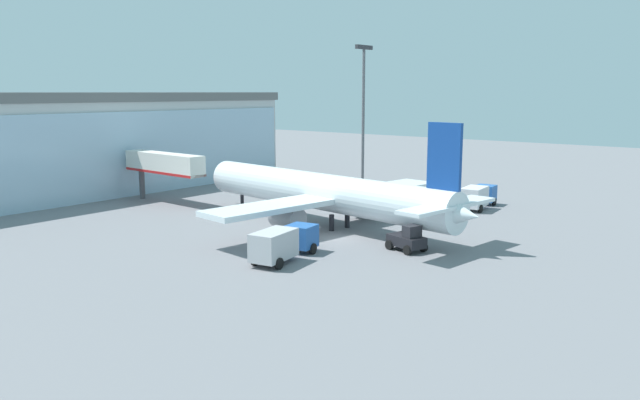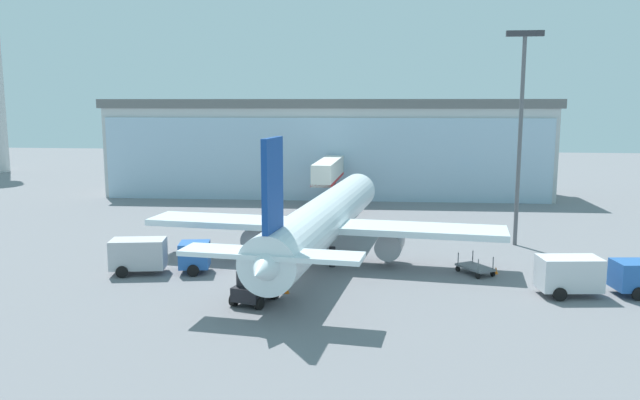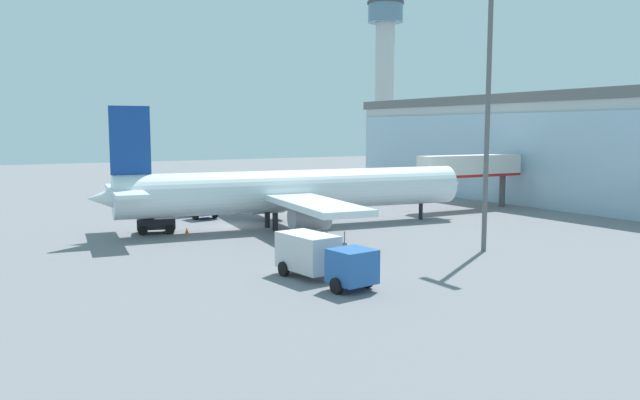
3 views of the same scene
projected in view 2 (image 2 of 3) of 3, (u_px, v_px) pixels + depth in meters
ground at (273, 271)px, 47.94m from camera, size 240.00×240.00×0.00m
terminal_building at (327, 147)px, 87.04m from camera, size 61.11×14.15×13.24m
jet_bridge at (329, 172)px, 73.93m from camera, size 2.64×13.19×6.08m
apron_light_mast at (521, 121)px, 55.04m from camera, size 3.20×0.40×18.99m
airplane at (324, 220)px, 50.89m from camera, size 29.12×35.86×10.83m
catering_truck at (157, 254)px, 47.16m from camera, size 7.58×3.56×2.65m
fuel_truck at (589, 274)px, 41.68m from camera, size 7.52×3.27×2.65m
baggage_cart at (475, 268)px, 47.07m from camera, size 2.90×3.22×1.50m
pushback_tug at (254, 288)px, 40.24m from camera, size 2.87×3.56×2.30m
safety_cone_nose at (287, 289)px, 42.37m from camera, size 0.36×0.36×0.55m
safety_cone_wingtip at (496, 270)px, 47.15m from camera, size 0.36×0.36×0.55m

